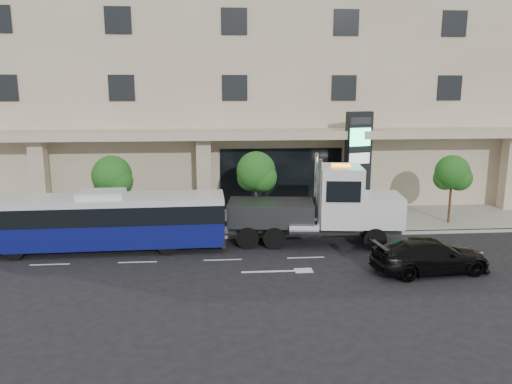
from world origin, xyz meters
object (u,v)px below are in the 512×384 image
(city_bus, at_px, (103,220))
(tow_truck, at_px, (322,208))
(signage_pylon, at_px, (358,164))
(black_sedan, at_px, (430,255))

(city_bus, relative_size, tow_truck, 1.19)
(city_bus, height_order, signage_pylon, signage_pylon)
(city_bus, relative_size, signage_pylon, 1.87)
(black_sedan, distance_m, signage_pylon, 9.83)
(tow_truck, xyz_separation_m, black_sedan, (3.91, -4.54, -1.14))
(city_bus, xyz_separation_m, tow_truck, (11.14, 0.32, 0.35))
(tow_truck, bearing_deg, signage_pylon, 63.66)
(signage_pylon, bearing_deg, black_sedan, -102.14)
(tow_truck, relative_size, black_sedan, 1.94)
(tow_truck, height_order, signage_pylon, signage_pylon)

